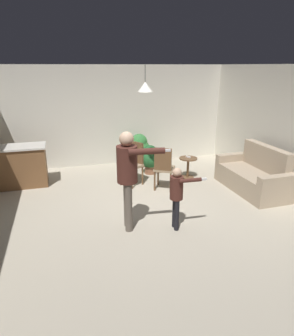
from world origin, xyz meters
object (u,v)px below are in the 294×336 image
at_px(couch_floral, 254,176).
at_px(dining_chair_near_wall, 134,162).
at_px(potted_plant_corner, 150,158).
at_px(spare_remote_on_table, 188,157).
at_px(kitchen_counter, 19,166).
at_px(dining_chair_by_counter, 164,167).
at_px(person_child, 177,192).
at_px(side_table_by_couch, 188,165).
at_px(person_adult, 128,171).
at_px(potted_plant_by_wall, 139,149).

xyz_separation_m(couch_floral, dining_chair_near_wall, (-2.50, 1.09, 0.21)).
xyz_separation_m(potted_plant_corner, spare_remote_on_table, (0.81, -0.55, 0.12)).
height_order(couch_floral, potted_plant_corner, couch_floral).
height_order(dining_chair_near_wall, spare_remote_on_table, dining_chair_near_wall).
relative_size(kitchen_counter, dining_chair_by_counter, 1.26).
relative_size(person_child, potted_plant_corner, 1.47).
bearing_deg(spare_remote_on_table, side_table_by_couch, -106.45).
distance_m(couch_floral, dining_chair_by_counter, 2.03).
bearing_deg(dining_chair_near_wall, side_table_by_couch, -121.05).
distance_m(side_table_by_couch, potted_plant_corner, 0.99).
distance_m(person_adult, potted_plant_corner, 2.90).
height_order(person_child, potted_plant_corner, person_child).
bearing_deg(potted_plant_corner, dining_chair_near_wall, -133.64).
height_order(dining_chair_by_counter, dining_chair_near_wall, same).
height_order(side_table_by_couch, spare_remote_on_table, spare_remote_on_table).
bearing_deg(person_child, dining_chair_near_wall, -171.77).
relative_size(potted_plant_corner, potted_plant_by_wall, 0.82).
height_order(potted_plant_by_wall, spare_remote_on_table, potted_plant_by_wall).
height_order(kitchen_counter, person_child, person_child).
height_order(person_adult, person_child, person_adult).
height_order(side_table_by_couch, potted_plant_corner, potted_plant_corner).
xyz_separation_m(kitchen_counter, potted_plant_corner, (3.14, -0.02, -0.06)).
relative_size(person_child, potted_plant_by_wall, 1.20).
distance_m(side_table_by_couch, dining_chair_near_wall, 1.41).
bearing_deg(potted_plant_corner, kitchen_counter, 179.65).
relative_size(side_table_by_couch, dining_chair_by_counter, 0.52).
distance_m(couch_floral, side_table_by_couch, 1.58).
bearing_deg(kitchen_counter, dining_chair_near_wall, -13.92).
height_order(person_child, dining_chair_by_counter, person_child).
distance_m(person_child, potted_plant_corner, 2.86).
relative_size(person_child, dining_chair_by_counter, 1.10).
bearing_deg(potted_plant_corner, side_table_by_couch, -35.58).
height_order(dining_chair_by_counter, potted_plant_by_wall, dining_chair_by_counter).
distance_m(kitchen_counter, person_adult, 3.33).
relative_size(kitchen_counter, dining_chair_near_wall, 1.26).
relative_size(person_adult, person_child, 1.54).
bearing_deg(potted_plant_corner, couch_floral, -41.77).
relative_size(couch_floral, potted_plant_corner, 2.41).
bearing_deg(spare_remote_on_table, person_adult, -134.06).
bearing_deg(person_adult, side_table_by_couch, 141.40).
relative_size(kitchen_counter, side_table_by_couch, 2.42).
xyz_separation_m(potted_plant_corner, potted_plant_by_wall, (-0.12, 0.65, 0.09)).
bearing_deg(couch_floral, side_table_by_couch, 43.54).
xyz_separation_m(person_adult, dining_chair_near_wall, (0.57, 1.97, -0.51)).
height_order(person_child, dining_chair_near_wall, person_child).
bearing_deg(kitchen_counter, person_child, -45.79).
bearing_deg(person_adult, potted_plant_by_wall, 167.98).
bearing_deg(couch_floral, potted_plant_corner, 47.41).
distance_m(couch_floral, kitchen_counter, 5.35).
bearing_deg(dining_chair_by_counter, potted_plant_corner, 119.11).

